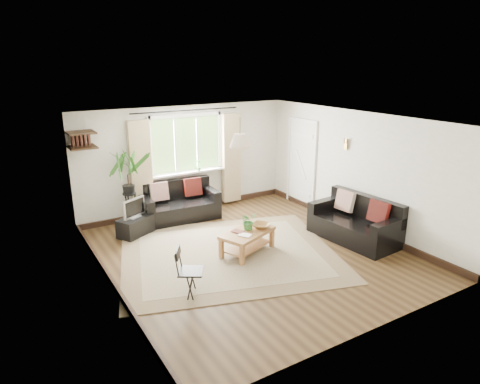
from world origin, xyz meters
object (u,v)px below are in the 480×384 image
tv_stand (135,226)px  palm_stand (129,190)px  folding_chair (191,272)px  coffee_table (247,242)px  sofa_back (179,202)px  sofa_right (354,220)px

tv_stand → palm_stand: bearing=55.2°
palm_stand → folding_chair: (-0.07, -3.10, -0.43)m
coffee_table → palm_stand: bearing=121.5°
sofa_back → palm_stand: palm_stand is taller
tv_stand → folding_chair: bearing=-117.8°
sofa_back → sofa_right: bearing=-45.5°
palm_stand → coffee_table: bearing=-58.5°
sofa_back → coffee_table: 2.27m
tv_stand → coffee_table: bearing=-79.0°
sofa_right → palm_stand: 4.52m
palm_stand → folding_chair: bearing=-91.3°
sofa_right → folding_chair: (-3.55, -0.25, -0.03)m
sofa_right → coffee_table: sofa_right is taller
tv_stand → palm_stand: (0.06, 0.46, 0.62)m
sofa_back → tv_stand: (-1.12, -0.39, -0.20)m
coffee_table → palm_stand: 2.76m
sofa_right → folding_chair: bearing=-90.6°
tv_stand → palm_stand: 0.77m
tv_stand → folding_chair: (-0.01, -2.65, 0.19)m
coffee_table → palm_stand: palm_stand is taller
sofa_back → sofa_right: (2.42, -2.79, 0.01)m
palm_stand → tv_stand: bearing=-97.2°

